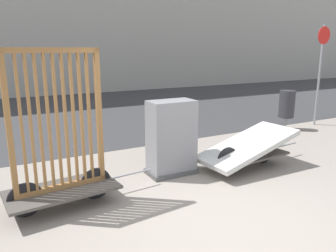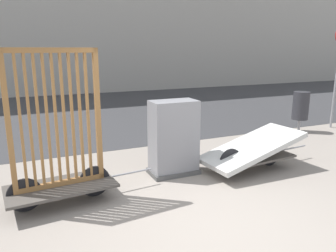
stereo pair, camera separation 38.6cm
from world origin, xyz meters
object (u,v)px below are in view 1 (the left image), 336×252
Objects in this scene: bike_cart_with_bedframe at (60,157)px; trash_bin at (287,104)px; utility_cabinet at (171,140)px; bike_cart_with_mattress at (247,148)px; sign_post at (321,64)px.

trash_bin is at bearing 10.12° from bike_cart_with_bedframe.
utility_cabinet is 4.65m from trash_bin.
sign_post reaches higher than bike_cart_with_mattress.
bike_cart_with_mattress is 1.49m from utility_cabinet.
bike_cart_with_bedframe is 7.92m from sign_post.
trash_bin is at bearing 26.53° from bike_cart_with_mattress.
bike_cart_with_bedframe reaches higher than trash_bin.
sign_post is at bearing 14.00° from utility_cabinet.
sign_post is at bearing -0.30° from trash_bin.
bike_cart_with_bedframe is at bearing -166.53° from sign_post.
trash_bin is at bearing 179.70° from sign_post.
sign_post reaches higher than trash_bin.
bike_cart_with_bedframe is at bearing 175.27° from bike_cart_with_mattress.
bike_cart_with_bedframe reaches higher than bike_cart_with_mattress.
trash_bin is (6.41, 1.83, -0.03)m from bike_cart_with_bedframe.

